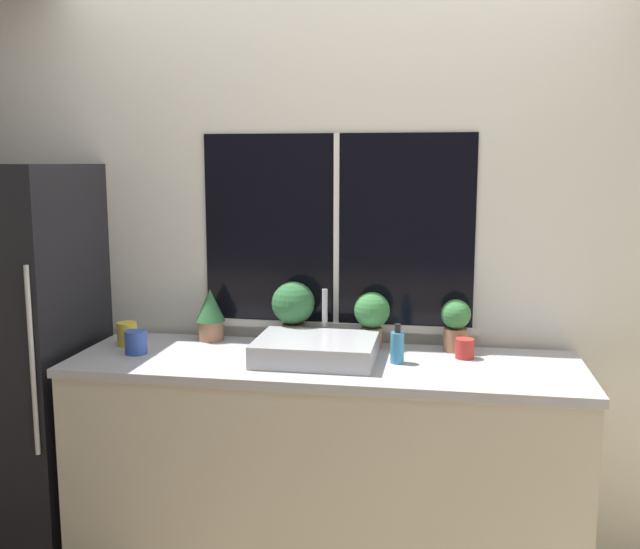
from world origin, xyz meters
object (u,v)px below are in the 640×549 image
object	(u,v)px
potted_plant_center_left	(293,307)
potted_plant_far_right	(456,322)
potted_plant_far_left	(210,313)
mug_red	(465,349)
sink	(316,349)
mug_blue	(136,342)
potted_plant_center_right	(372,315)
mug_yellow	(127,334)
refrigerator	(4,356)
soap_bottle	(397,347)

from	to	relation	value
potted_plant_center_left	potted_plant_far_right	distance (m)	0.70
potted_plant_far_left	mug_red	distance (m)	1.13
sink	potted_plant_center_left	distance (m)	0.31
potted_plant_far_left	potted_plant_center_left	xyz separation A→B (m)	(0.38, 0.00, 0.04)
potted_plant_center_left	mug_blue	bearing A→B (deg)	-155.71
potted_plant_center_right	mug_yellow	world-z (taller)	potted_plant_center_right
mug_blue	sink	bearing A→B (deg)	2.57
mug_red	sink	bearing A→B (deg)	-167.47
refrigerator	mug_blue	size ratio (longest dim) A/B	17.44
sink	potted_plant_center_left	world-z (taller)	potted_plant_center_left
refrigerator	potted_plant_far_right	bearing A→B (deg)	5.49
potted_plant_far_right	mug_blue	bearing A→B (deg)	-168.11
potted_plant_far_left	potted_plant_center_right	xyz separation A→B (m)	(0.72, 0.00, 0.02)
mug_yellow	potted_plant_far_left	bearing A→B (deg)	24.85
potted_plant_center_left	potted_plant_far_left	bearing A→B (deg)	180.00
refrigerator	mug_yellow	size ratio (longest dim) A/B	16.60
potted_plant_far_right	mug_red	world-z (taller)	potted_plant_far_right
refrigerator	soap_bottle	world-z (taller)	refrigerator
potted_plant_center_right	mug_yellow	xyz separation A→B (m)	(-1.05, -0.15, -0.09)
potted_plant_center_right	soap_bottle	bearing A→B (deg)	-61.18
refrigerator	potted_plant_far_right	size ratio (longest dim) A/B	7.67
sink	potted_plant_center_right	distance (m)	0.33
refrigerator	mug_blue	bearing A→B (deg)	-7.28
potted_plant_far_right	mug_red	xyz separation A→B (m)	(0.04, -0.11, -0.08)
mug_red	potted_plant_far_left	bearing A→B (deg)	174.33
sink	soap_bottle	distance (m)	0.33
sink	potted_plant_center_left	bearing A→B (deg)	120.90
mug_red	potted_plant_center_right	bearing A→B (deg)	164.23
potted_plant_center_left	mug_red	world-z (taller)	potted_plant_center_left
soap_bottle	mug_red	distance (m)	0.29
potted_plant_center_right	potted_plant_far_right	world-z (taller)	potted_plant_center_right
potted_plant_center_left	soap_bottle	size ratio (longest dim) A/B	1.74
mug_yellow	potted_plant_far_right	bearing A→B (deg)	6.19
refrigerator	potted_plant_center_left	distance (m)	1.32
potted_plant_center_left	mug_red	xyz separation A→B (m)	(0.74, -0.11, -0.13)
mug_blue	mug_red	xyz separation A→B (m)	(1.35, 0.17, -0.01)
soap_bottle	mug_blue	bearing A→B (deg)	-177.42
potted_plant_center_right	mug_blue	distance (m)	1.00
refrigerator	potted_plant_far_right	xyz separation A→B (m)	(1.98, 0.19, 0.19)
potted_plant_far_right	mug_yellow	distance (m)	1.42
potted_plant_far_left	refrigerator	bearing A→B (deg)	-168.10
soap_bottle	mug_yellow	distance (m)	1.18
refrigerator	potted_plant_far_left	world-z (taller)	refrigerator
soap_bottle	refrigerator	bearing A→B (deg)	178.79
potted_plant_far_left	sink	bearing A→B (deg)	-24.84
refrigerator	mug_yellow	xyz separation A→B (m)	(0.58, 0.04, 0.12)
potted_plant_center_left	potted_plant_center_right	distance (m)	0.35
potted_plant_center_left	potted_plant_far_right	bearing A→B (deg)	0.00
potted_plant_far_left	soap_bottle	bearing A→B (deg)	-15.01
potted_plant_center_left	mug_red	size ratio (longest dim) A/B	3.40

